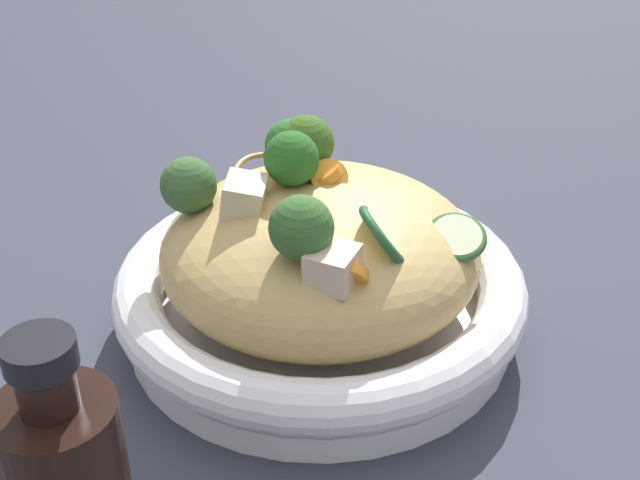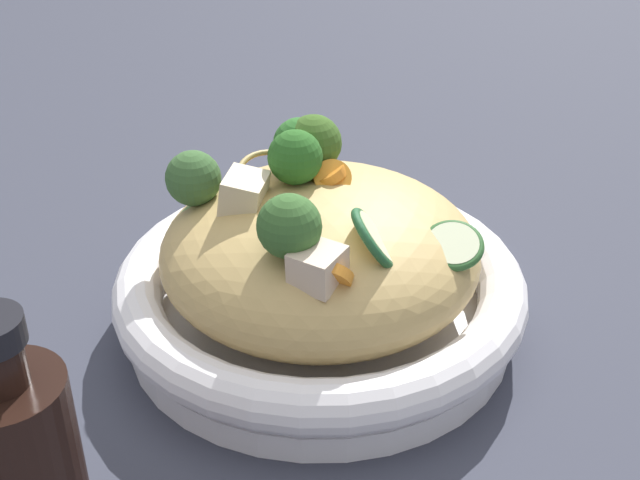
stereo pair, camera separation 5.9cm
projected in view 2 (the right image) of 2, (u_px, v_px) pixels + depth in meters
ground_plane at (320, 325)px, 0.63m from camera, size 3.00×3.00×0.00m
serving_bowl at (320, 294)px, 0.62m from camera, size 0.29×0.29×0.05m
noodle_heap at (320, 251)px, 0.60m from camera, size 0.22×0.22×0.10m
broccoli_florets at (279, 170)px, 0.58m from camera, size 0.14×0.16×0.07m
carrot_coins at (316, 195)px, 0.58m from camera, size 0.15×0.15×0.04m
zucchini_slices at (408, 242)px, 0.54m from camera, size 0.10×0.09×0.04m
chicken_chunks at (276, 225)px, 0.54m from camera, size 0.07×0.12×0.03m
soy_sauce_bottle at (25, 478)px, 0.41m from camera, size 0.06×0.06×0.16m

